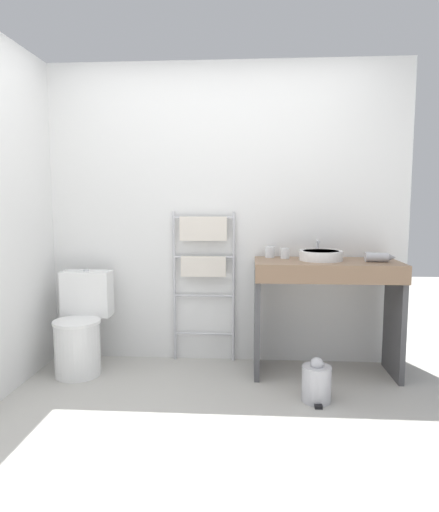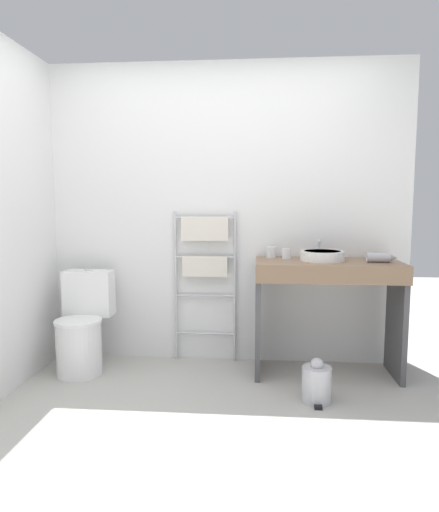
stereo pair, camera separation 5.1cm
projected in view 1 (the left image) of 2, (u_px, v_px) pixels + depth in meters
The scene contains 11 objects.
ground_plane at pixel (201, 450), 2.45m from camera, with size 12.00×12.00×0.00m, color #B2AFA8.
wall_back at pixel (220, 215), 3.81m from camera, with size 3.06×0.12×2.45m, color white.
toilet at pixel (81, 329), 3.57m from camera, with size 0.39×0.51×0.79m.
towel_radiator at pixel (204, 258), 3.75m from camera, with size 0.52×0.06×1.25m.
vanity_counter at pixel (326, 297), 3.48m from camera, with size 1.09×0.52×0.89m.
sink_basin at pixel (321, 255), 3.49m from camera, with size 0.33×0.33×0.07m.
faucet at pixel (318, 246), 3.66m from camera, with size 0.02×0.10×0.14m.
cup_near_wall at pixel (270, 252), 3.67m from camera, with size 0.08×0.08×0.09m.
cup_near_edge at pixel (285, 253), 3.60m from camera, with size 0.07×0.07×0.08m.
hair_dryer at pixel (378, 257), 3.40m from camera, with size 0.22×0.18×0.07m.
trash_bin at pixel (316, 382), 3.05m from camera, with size 0.20×0.23×0.30m.
Camera 1 is at (0.25, -2.30, 1.33)m, focal length 32.00 mm.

